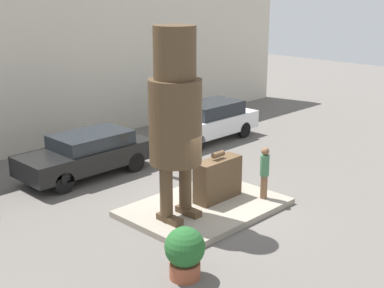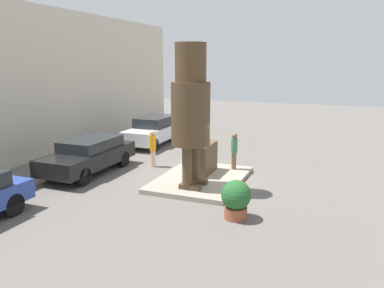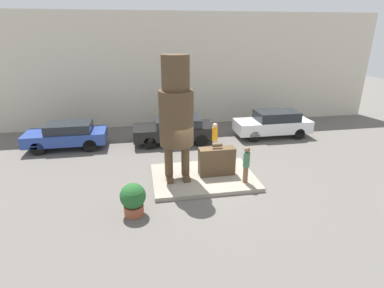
{
  "view_description": "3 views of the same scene",
  "coord_description": "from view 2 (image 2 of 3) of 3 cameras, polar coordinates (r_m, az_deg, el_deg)",
  "views": [
    {
      "loc": [
        -10.24,
        -9.6,
        6.18
      ],
      "look_at": [
        -0.25,
        0.27,
        1.97
      ],
      "focal_mm": 50.0,
      "sensor_mm": 36.0,
      "label": 1
    },
    {
      "loc": [
        -13.17,
        -4.83,
        4.59
      ],
      "look_at": [
        -0.56,
        0.17,
        1.6
      ],
      "focal_mm": 35.0,
      "sensor_mm": 36.0,
      "label": 2
    },
    {
      "loc": [
        -2.54,
        -11.34,
        6.02
      ],
      "look_at": [
        -0.5,
        0.03,
        1.65
      ],
      "focal_mm": 28.0,
      "sensor_mm": 36.0,
      "label": 3
    }
  ],
  "objects": [
    {
      "name": "parked_car_white",
      "position": [
        21.2,
        -5.8,
        2.14
      ],
      "size": [
        4.48,
        1.74,
        1.57
      ],
      "rotation": [
        0.0,
        0.0,
        3.14
      ],
      "color": "silver",
      "rests_on": "ground_plane"
    },
    {
      "name": "worker_hivis",
      "position": [
        16.62,
        -6.0,
        -0.41
      ],
      "size": [
        0.28,
        0.28,
        1.67
      ],
      "color": "beige",
      "rests_on": "ground_plane"
    },
    {
      "name": "parked_car_black",
      "position": [
        16.24,
        -15.43,
        -1.56
      ],
      "size": [
        4.56,
        1.83,
        1.45
      ],
      "rotation": [
        0.0,
        0.0,
        3.14
      ],
      "color": "black",
      "rests_on": "ground_plane"
    },
    {
      "name": "pedestal",
      "position": [
        14.73,
        1.41,
        -5.38
      ],
      "size": [
        4.38,
        3.12,
        0.17
      ],
      "color": "gray",
      "rests_on": "ground_plane"
    },
    {
      "name": "planter_pot",
      "position": [
        11.27,
        6.72,
        -8.22
      ],
      "size": [
        0.89,
        0.89,
        1.19
      ],
      "color": "brown",
      "rests_on": "ground_plane"
    },
    {
      "name": "building_backdrop",
      "position": [
        18.9,
        -24.37,
        8.33
      ],
      "size": [
        28.0,
        0.6,
        7.2
      ],
      "color": "beige",
      "rests_on": "ground_plane"
    },
    {
      "name": "statue_figure",
      "position": [
        13.04,
        -0.2,
        6.0
      ],
      "size": [
        1.37,
        1.37,
        5.06
      ],
      "color": "#4C3823",
      "rests_on": "pedestal"
    },
    {
      "name": "tourist",
      "position": [
        15.67,
        6.44,
        -0.82
      ],
      "size": [
        0.26,
        0.26,
        1.55
      ],
      "color": "brown",
      "rests_on": "pedestal"
    },
    {
      "name": "ground_plane",
      "position": [
        14.76,
        1.41,
        -5.7
      ],
      "size": [
        60.0,
        60.0,
        0.0
      ],
      "primitive_type": "plane",
      "color": "#605B56"
    },
    {
      "name": "giant_suitcase",
      "position": [
        15.08,
        2.04,
        -2.19
      ],
      "size": [
        1.54,
        0.54,
        1.44
      ],
      "color": "#4C3823",
      "rests_on": "pedestal"
    }
  ]
}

